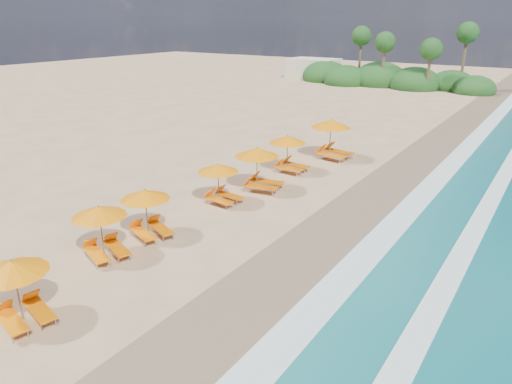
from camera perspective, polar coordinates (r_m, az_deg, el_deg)
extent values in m
plane|color=tan|center=(21.01, 0.00, -3.07)|extent=(160.00, 160.00, 0.00)
cube|color=#7B6449|center=(19.27, 9.96, -5.67)|extent=(4.00, 160.00, 0.01)
cube|color=white|center=(18.78, 14.15, -6.65)|extent=(1.20, 160.00, 0.01)
cube|color=white|center=(18.18, 23.10, -8.78)|extent=(0.80, 160.00, 0.01)
cylinder|color=olive|center=(15.47, -27.27, -10.79)|extent=(0.05, 0.05, 1.94)
cone|color=orange|center=(15.10, -27.77, -8.16)|extent=(2.37, 2.37, 0.39)
sphere|color=olive|center=(15.01, -27.90, -7.43)|extent=(0.07, 0.07, 0.07)
cylinder|color=olive|center=(18.25, -18.46, -4.62)|extent=(0.05, 0.05, 1.96)
cone|color=orange|center=(17.94, -18.75, -2.26)|extent=(2.57, 2.57, 0.39)
sphere|color=olive|center=(17.86, -18.83, -1.62)|extent=(0.07, 0.07, 0.07)
cylinder|color=olive|center=(19.43, -13.29, -2.53)|extent=(0.05, 0.05, 1.96)
cone|color=orange|center=(19.14, -13.49, -0.29)|extent=(2.55, 2.55, 0.39)
sphere|color=olive|center=(19.06, -13.55, 0.32)|extent=(0.07, 0.07, 0.07)
cylinder|color=olive|center=(22.40, -4.64, 1.04)|extent=(0.05, 0.05, 1.92)
cone|color=orange|center=(22.14, -4.70, 2.99)|extent=(2.10, 2.10, 0.39)
sphere|color=olive|center=(22.08, -4.71, 3.52)|extent=(0.07, 0.07, 0.07)
cylinder|color=olive|center=(23.96, 0.12, 2.81)|extent=(0.06, 0.06, 2.22)
cone|color=orange|center=(23.70, 0.12, 4.93)|extent=(2.66, 2.66, 0.45)
sphere|color=olive|center=(23.63, 0.12, 5.51)|extent=(0.08, 0.08, 0.08)
cylinder|color=olive|center=(27.04, 3.85, 4.70)|extent=(0.05, 0.05, 2.09)
cone|color=orange|center=(26.81, 3.89, 6.48)|extent=(2.23, 2.23, 0.42)
sphere|color=olive|center=(26.76, 3.91, 6.97)|extent=(0.07, 0.07, 0.07)
cylinder|color=olive|center=(29.96, 9.09, 6.42)|extent=(0.06, 0.06, 2.45)
cone|color=orange|center=(29.74, 9.20, 8.31)|extent=(2.86, 2.86, 0.49)
sphere|color=olive|center=(29.68, 9.23, 8.83)|extent=(0.09, 0.09, 0.09)
ellipsoid|color=#163D14|center=(63.70, 18.93, 12.48)|extent=(6.40, 6.40, 4.16)
ellipsoid|color=#163D14|center=(66.12, 14.94, 13.21)|extent=(7.20, 7.20, 4.68)
ellipsoid|color=#163D14|center=(65.72, 10.96, 13.38)|extent=(6.00, 6.00, 3.90)
ellipsoid|color=#163D14|center=(64.72, 22.88, 12.03)|extent=(5.60, 5.60, 3.64)
ellipsoid|color=#163D14|center=(69.17, 8.53, 13.91)|extent=(6.60, 6.60, 4.29)
ellipsoid|color=#163D14|center=(62.24, 25.20, 11.36)|extent=(5.00, 5.00, 3.25)
cylinder|color=brown|center=(61.06, 20.45, 13.78)|extent=(0.36, 0.36, 5.00)
sphere|color=#163D14|center=(60.87, 20.75, 16.11)|extent=(2.60, 2.60, 2.60)
cylinder|color=brown|center=(63.70, 15.35, 14.82)|extent=(0.36, 0.36, 5.60)
sphere|color=#163D14|center=(63.51, 15.60, 17.33)|extent=(2.60, 2.60, 2.60)
cylinder|color=brown|center=(66.93, 12.63, 15.55)|extent=(0.36, 0.36, 6.20)
sphere|color=#163D14|center=(66.75, 12.85, 18.20)|extent=(2.60, 2.60, 2.60)
cylinder|color=brown|center=(64.24, 24.13, 14.39)|extent=(0.36, 0.36, 6.80)
sphere|color=#163D14|center=(64.06, 24.59, 17.39)|extent=(2.60, 2.60, 2.60)
cube|color=beige|center=(72.20, 7.07, 14.86)|extent=(7.00, 5.00, 2.80)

